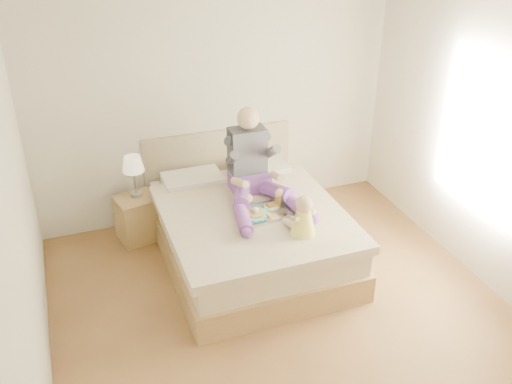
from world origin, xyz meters
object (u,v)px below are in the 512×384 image
object	(u,v)px
bed	(247,228)
tray	(264,211)
nightstand	(138,218)
baby	(303,218)
adult	(254,171)

from	to	relation	value
bed	tray	xyz separation A→B (m)	(0.08, -0.25, 0.32)
nightstand	tray	distance (m)	1.49
tray	baby	xyz separation A→B (m)	(0.21, -0.43, 0.12)
adult	baby	distance (m)	0.84
bed	baby	bearing A→B (deg)	-66.48
bed	nightstand	xyz separation A→B (m)	(-1.00, 0.69, -0.07)
bed	adult	bearing A→B (deg)	48.09
nightstand	adult	world-z (taller)	adult
nightstand	adult	bearing A→B (deg)	-38.52
bed	tray	size ratio (longest dim) A/B	4.30
nightstand	baby	world-z (taller)	baby
bed	tray	world-z (taller)	bed
nightstand	adult	size ratio (longest dim) A/B	0.46
bed	adult	xyz separation A→B (m)	(0.12, 0.14, 0.56)
nightstand	baby	size ratio (longest dim) A/B	1.31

